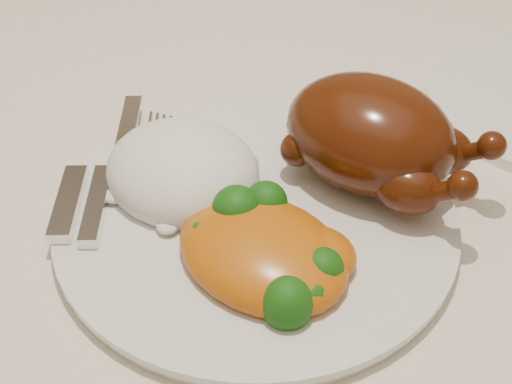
% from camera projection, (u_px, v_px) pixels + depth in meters
% --- Properties ---
extents(dining_table, '(1.60, 0.90, 0.76)m').
position_uv_depth(dining_table, '(159.00, 229.00, 0.68)').
color(dining_table, brown).
rests_on(dining_table, floor).
extents(tablecloth, '(1.73, 1.03, 0.18)m').
position_uv_depth(tablecloth, '(151.00, 169.00, 0.63)').
color(tablecloth, beige).
rests_on(tablecloth, dining_table).
extents(dinner_plate, '(0.35, 0.35, 0.01)m').
position_uv_depth(dinner_plate, '(256.00, 219.00, 0.53)').
color(dinner_plate, silver).
rests_on(dinner_plate, tablecloth).
extents(roast_chicken, '(0.17, 0.13, 0.08)m').
position_uv_depth(roast_chicken, '(374.00, 136.00, 0.53)').
color(roast_chicken, '#4D1B08').
rests_on(roast_chicken, dinner_plate).
extents(rice_mound, '(0.15, 0.14, 0.06)m').
position_uv_depth(rice_mound, '(183.00, 172.00, 0.54)').
color(rice_mound, white).
rests_on(rice_mound, dinner_plate).
extents(mac_and_cheese, '(0.15, 0.14, 0.05)m').
position_uv_depth(mac_and_cheese, '(270.00, 253.00, 0.48)').
color(mac_and_cheese, '#C86D0C').
rests_on(mac_and_cheese, dinner_plate).
extents(cutlery, '(0.07, 0.19, 0.01)m').
position_uv_depth(cutlery, '(100.00, 182.00, 0.54)').
color(cutlery, silver).
rests_on(cutlery, dinner_plate).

